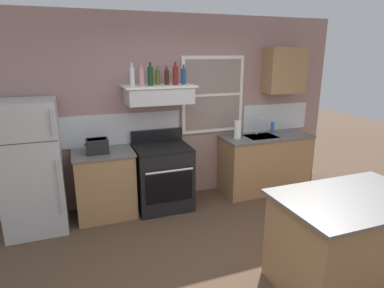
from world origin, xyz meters
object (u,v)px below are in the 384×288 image
(bottle_clear_tall, at_px, (132,76))
(paper_towel_roll, at_px, (238,130))
(stove_range, at_px, (163,176))
(bottle_rose_pink, at_px, (142,77))
(toaster, at_px, (97,146))
(bottle_red_label_wine, at_px, (175,75))
(refrigerator, at_px, (32,167))
(bottle_dark_green_wine, at_px, (150,76))
(kitchen_island, at_px, (348,241))
(bottle_olive_oil_square, at_px, (158,77))
(dish_soap_bottle, at_px, (272,128))
(bottle_brown_stout, at_px, (167,77))
(bottle_blue_liqueur, at_px, (184,76))

(bottle_clear_tall, xyz_separation_m, paper_towel_roll, (1.55, -0.05, -0.83))
(stove_range, distance_m, bottle_rose_pink, 1.41)
(toaster, distance_m, bottle_rose_pink, 1.06)
(bottle_clear_tall, bearing_deg, paper_towel_roll, -1.85)
(bottle_red_label_wine, bearing_deg, refrigerator, -177.74)
(toaster, height_order, bottle_rose_pink, bottle_rose_pink)
(toaster, distance_m, bottle_red_label_wine, 1.39)
(bottle_dark_green_wine, height_order, kitchen_island, bottle_dark_green_wine)
(refrigerator, distance_m, bottle_clear_tall, 1.67)
(bottle_dark_green_wine, bearing_deg, bottle_olive_oil_square, 38.39)
(bottle_olive_oil_square, distance_m, kitchen_island, 2.99)
(dish_soap_bottle, bearing_deg, bottle_clear_tall, -178.72)
(bottle_olive_oil_square, bearing_deg, stove_range, -91.62)
(toaster, height_order, kitchen_island, toaster)
(toaster, bearing_deg, stove_range, 1.06)
(paper_towel_roll, bearing_deg, dish_soap_bottle, 8.30)
(toaster, distance_m, paper_towel_roll, 2.06)
(bottle_dark_green_wine, xyz_separation_m, kitchen_island, (1.32, -2.26, -1.41))
(paper_towel_roll, distance_m, kitchen_island, 2.32)
(bottle_olive_oil_square, bearing_deg, refrigerator, -173.88)
(stove_range, relative_size, bottle_clear_tall, 3.66)
(stove_range, height_order, bottle_clear_tall, bottle_clear_tall)
(bottle_olive_oil_square, distance_m, dish_soap_bottle, 2.06)
(toaster, bearing_deg, kitchen_island, -46.63)
(refrigerator, xyz_separation_m, bottle_clear_tall, (1.30, 0.11, 1.05))
(stove_range, bearing_deg, bottle_red_label_wine, 12.77)
(paper_towel_roll, height_order, dish_soap_bottle, paper_towel_roll)
(toaster, xyz_separation_m, bottle_brown_stout, (0.99, 0.13, 0.84))
(bottle_dark_green_wine, distance_m, bottle_brown_stout, 0.25)
(bottle_rose_pink, distance_m, paper_towel_roll, 1.64)
(bottle_brown_stout, height_order, kitchen_island, bottle_brown_stout)
(bottle_rose_pink, xyz_separation_m, bottle_dark_green_wine, (0.12, 0.00, 0.01))
(bottle_dark_green_wine, relative_size, bottle_red_label_wine, 0.99)
(bottle_rose_pink, xyz_separation_m, bottle_blue_liqueur, (0.59, 0.04, -0.00))
(kitchen_island, bearing_deg, stove_range, 118.59)
(toaster, bearing_deg, refrigerator, -179.49)
(bottle_red_label_wine, height_order, kitchen_island, bottle_red_label_wine)
(bottle_red_label_wine, bearing_deg, bottle_clear_tall, 176.40)
(bottle_brown_stout, bearing_deg, toaster, -172.24)
(bottle_dark_green_wine, xyz_separation_m, bottle_olive_oil_square, (0.12, 0.10, -0.02))
(bottle_olive_oil_square, distance_m, bottle_blue_liqueur, 0.36)
(bottle_rose_pink, bearing_deg, bottle_olive_oil_square, 21.99)
(bottle_rose_pink, distance_m, bottle_blue_liqueur, 0.60)
(bottle_olive_oil_square, bearing_deg, bottle_blue_liqueur, -8.43)
(bottle_dark_green_wine, xyz_separation_m, bottle_red_label_wine, (0.34, -0.01, 0.00))
(bottle_brown_stout, bearing_deg, dish_soap_bottle, 0.61)
(bottle_blue_liqueur, distance_m, dish_soap_bottle, 1.74)
(bottle_rose_pink, bearing_deg, dish_soap_bottle, 2.15)
(bottle_brown_stout, distance_m, paper_towel_roll, 1.34)
(paper_towel_roll, bearing_deg, kitchen_island, -89.86)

